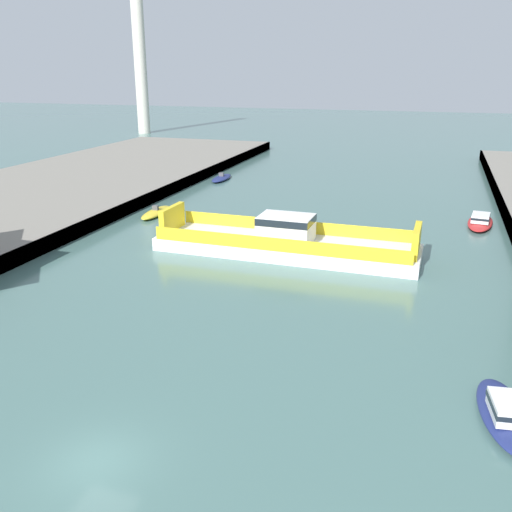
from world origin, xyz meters
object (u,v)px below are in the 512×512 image
at_px(moored_boat_mid_left, 480,221).
at_px(smokestack_distant_a, 140,58).
at_px(moored_boat_far_left, 506,412).
at_px(moored_boat_mid_right, 156,212).
at_px(chain_ferry, 286,242).
at_px(moored_boat_near_left, 221,178).

distance_m(moored_boat_mid_left, smokestack_distant_a, 98.77).
bearing_deg(moored_boat_far_left, moored_boat_mid_right, 138.35).
relative_size(moored_boat_mid_right, smokestack_distant_a, 0.19).
height_order(chain_ferry, smokestack_distant_a, smokestack_distant_a).
bearing_deg(smokestack_distant_a, chain_ferry, -54.61).
relative_size(chain_ferry, moored_boat_far_left, 3.49).
relative_size(moored_boat_mid_right, moored_boat_far_left, 0.96).
distance_m(moored_boat_far_left, smokestack_distant_a, 124.04).
xyz_separation_m(chain_ferry, moored_boat_near_left, (-17.14, 29.23, -0.76)).
height_order(moored_boat_near_left, moored_boat_mid_right, moored_boat_mid_right).
xyz_separation_m(chain_ferry, smokestack_distant_a, (-56.34, 79.30, 16.23)).
bearing_deg(smokestack_distant_a, moored_boat_mid_right, -60.78).
bearing_deg(smokestack_distant_a, moored_boat_far_left, -54.15).
bearing_deg(moored_boat_near_left, moored_boat_mid_right, -88.83).
xyz_separation_m(moored_boat_mid_right, moored_boat_far_left, (32.34, -28.77, 0.18)).
xyz_separation_m(moored_boat_near_left, moored_boat_mid_right, (0.43, -20.79, 0.02)).
height_order(moored_boat_mid_right, moored_boat_far_left, moored_boat_far_left).
distance_m(chain_ferry, smokestack_distant_a, 98.62).
bearing_deg(moored_boat_near_left, moored_boat_mid_left, -23.56).
xyz_separation_m(moored_boat_mid_left, moored_boat_mid_right, (-33.10, -6.17, -0.17)).
xyz_separation_m(moored_boat_near_left, moored_boat_far_left, (32.76, -49.55, 0.20)).
distance_m(moored_boat_near_left, moored_boat_mid_right, 20.79).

